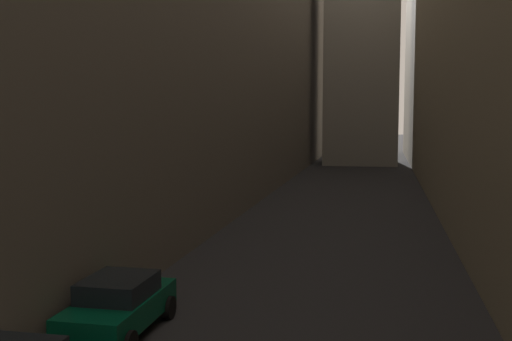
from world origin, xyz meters
The scene contains 3 objects.
ground_plane centered at (0.00, 48.00, 0.00)m, with size 264.00×264.00×0.00m, color #232326.
building_block_left centered at (-13.50, 50.00, 12.22)m, with size 15.99×108.00×24.44m, color #60594F.
parked_car_left_far centered at (-4.40, 25.21, 0.80)m, with size 1.99×4.12×1.54m.
Camera 1 is at (2.31, 10.58, 5.85)m, focal length 42.82 mm.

